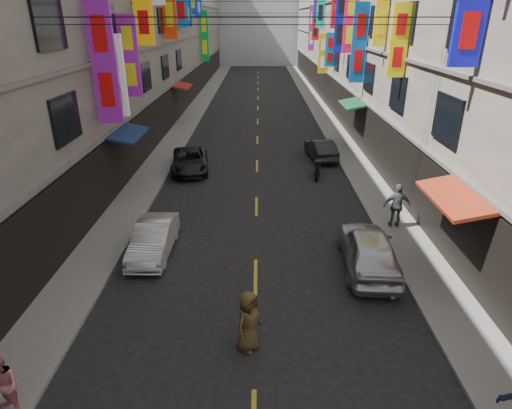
{
  "coord_description": "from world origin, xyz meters",
  "views": [
    {
      "loc": [
        0.09,
        5.5,
        8.17
      ],
      "look_at": [
        0.04,
        13.38,
        4.73
      ],
      "focal_mm": 30.0,
      "sensor_mm": 36.0,
      "label": 1
    }
  ],
  "objects_px": {
    "car_left_mid": "(154,239)",
    "car_right_far": "(321,149)",
    "car_left_far": "(190,161)",
    "car_right_mid": "(368,249)",
    "scooter_far_right": "(317,169)",
    "pedestrian_lfar": "(2,387)",
    "pedestrian_crossing": "(248,321)",
    "pedestrian_rfar": "(397,206)"
  },
  "relations": [
    {
      "from": "scooter_far_right",
      "to": "car_right_far",
      "type": "distance_m",
      "value": 3.44
    },
    {
      "from": "scooter_far_right",
      "to": "pedestrian_crossing",
      "type": "xyz_separation_m",
      "value": [
        -3.54,
        -13.53,
        0.44
      ]
    },
    {
      "from": "car_right_far",
      "to": "car_left_mid",
      "type": "bearing_deg",
      "value": 49.13
    },
    {
      "from": "car_right_far",
      "to": "pedestrian_rfar",
      "type": "height_order",
      "value": "pedestrian_rfar"
    },
    {
      "from": "car_left_mid",
      "to": "car_right_mid",
      "type": "bearing_deg",
      "value": -6.88
    },
    {
      "from": "scooter_far_right",
      "to": "pedestrian_crossing",
      "type": "height_order",
      "value": "pedestrian_crossing"
    },
    {
      "from": "pedestrian_rfar",
      "to": "car_left_mid",
      "type": "bearing_deg",
      "value": 14.44
    },
    {
      "from": "scooter_far_right",
      "to": "pedestrian_rfar",
      "type": "bearing_deg",
      "value": 121.46
    },
    {
      "from": "car_left_far",
      "to": "pedestrian_lfar",
      "type": "relative_size",
      "value": 2.79
    },
    {
      "from": "scooter_far_right",
      "to": "car_right_mid",
      "type": "distance_m",
      "value": 9.49
    },
    {
      "from": "scooter_far_right",
      "to": "car_right_far",
      "type": "xyz_separation_m",
      "value": [
        0.63,
        3.38,
        0.18
      ]
    },
    {
      "from": "pedestrian_rfar",
      "to": "pedestrian_lfar",
      "type": "bearing_deg",
      "value": 41.98
    },
    {
      "from": "scooter_far_right",
      "to": "pedestrian_rfar",
      "type": "xyz_separation_m",
      "value": [
        2.46,
        -6.39,
        0.62
      ]
    },
    {
      "from": "pedestrian_crossing",
      "to": "car_left_far",
      "type": "bearing_deg",
      "value": 48.46
    },
    {
      "from": "pedestrian_lfar",
      "to": "car_left_mid",
      "type": "bearing_deg",
      "value": 108.47
    },
    {
      "from": "car_right_mid",
      "to": "car_right_far",
      "type": "xyz_separation_m",
      "value": [
        0.05,
        12.85,
        -0.13
      ]
    },
    {
      "from": "car_left_far",
      "to": "car_right_far",
      "type": "height_order",
      "value": "car_right_far"
    },
    {
      "from": "car_left_far",
      "to": "pedestrian_lfar",
      "type": "height_order",
      "value": "pedestrian_lfar"
    },
    {
      "from": "car_left_mid",
      "to": "car_left_far",
      "type": "bearing_deg",
      "value": 90.61
    },
    {
      "from": "car_left_mid",
      "to": "car_right_far",
      "type": "height_order",
      "value": "car_right_far"
    },
    {
      "from": "car_left_far",
      "to": "scooter_far_right",
      "type": "bearing_deg",
      "value": -15.57
    },
    {
      "from": "car_left_far",
      "to": "car_right_far",
      "type": "bearing_deg",
      "value": 9.09
    },
    {
      "from": "car_right_far",
      "to": "pedestrian_rfar",
      "type": "bearing_deg",
      "value": 93.09
    },
    {
      "from": "car_left_far",
      "to": "car_right_mid",
      "type": "height_order",
      "value": "car_right_mid"
    },
    {
      "from": "car_right_mid",
      "to": "pedestrian_crossing",
      "type": "relative_size",
      "value": 2.5
    },
    {
      "from": "car_left_far",
      "to": "pedestrian_lfar",
      "type": "xyz_separation_m",
      "value": [
        -1.51,
        -16.84,
        0.3
      ]
    },
    {
      "from": "scooter_far_right",
      "to": "pedestrian_lfar",
      "type": "relative_size",
      "value": 1.13
    },
    {
      "from": "car_right_mid",
      "to": "car_right_far",
      "type": "height_order",
      "value": "car_right_mid"
    },
    {
      "from": "car_right_mid",
      "to": "pedestrian_crossing",
      "type": "xyz_separation_m",
      "value": [
        -4.12,
        -4.06,
        0.13
      ]
    },
    {
      "from": "car_right_mid",
      "to": "pedestrian_lfar",
      "type": "height_order",
      "value": "pedestrian_lfar"
    },
    {
      "from": "car_right_mid",
      "to": "pedestrian_lfar",
      "type": "bearing_deg",
      "value": 37.5
    },
    {
      "from": "car_left_mid",
      "to": "pedestrian_lfar",
      "type": "relative_size",
      "value": 2.35
    },
    {
      "from": "car_left_far",
      "to": "pedestrian_rfar",
      "type": "distance_m",
      "value": 12.24
    },
    {
      "from": "scooter_far_right",
      "to": "car_left_far",
      "type": "relative_size",
      "value": 0.41
    },
    {
      "from": "car_right_far",
      "to": "pedestrian_lfar",
      "type": "bearing_deg",
      "value": 56.36
    },
    {
      "from": "pedestrian_rfar",
      "to": "pedestrian_crossing",
      "type": "xyz_separation_m",
      "value": [
        -6.0,
        -7.15,
        -0.18
      ]
    },
    {
      "from": "pedestrian_lfar",
      "to": "pedestrian_rfar",
      "type": "xyz_separation_m",
      "value": [
        11.23,
        9.4,
        0.15
      ]
    },
    {
      "from": "car_left_mid",
      "to": "car_left_far",
      "type": "relative_size",
      "value": 0.84
    },
    {
      "from": "car_right_far",
      "to": "car_left_far",
      "type": "bearing_deg",
      "value": 8.9
    },
    {
      "from": "car_right_far",
      "to": "pedestrian_lfar",
      "type": "relative_size",
      "value": 2.39
    },
    {
      "from": "pedestrian_lfar",
      "to": "pedestrian_rfar",
      "type": "relative_size",
      "value": 0.84
    },
    {
      "from": "car_right_far",
      "to": "pedestrian_rfar",
      "type": "relative_size",
      "value": 2.0
    }
  ]
}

